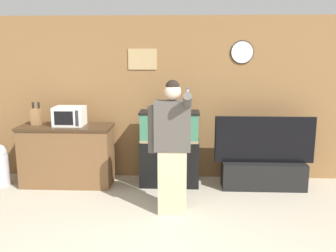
{
  "coord_description": "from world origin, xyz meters",
  "views": [
    {
      "loc": [
        0.19,
        -2.87,
        2.1
      ],
      "look_at": [
        -0.03,
        2.16,
        1.05
      ],
      "focal_mm": 40.0,
      "sensor_mm": 36.0,
      "label": 1
    }
  ],
  "objects_px": {
    "aquarium_on_stand": "(169,148)",
    "trash_bin": "(0,164)",
    "counter_island": "(67,155)",
    "knife_block": "(36,117)",
    "tv_on_stand": "(263,167)",
    "microwave": "(69,116)",
    "person_standing": "(172,146)"
  },
  "relations": [
    {
      "from": "microwave",
      "to": "person_standing",
      "type": "distance_m",
      "value": 1.9
    },
    {
      "from": "person_standing",
      "to": "microwave",
      "type": "bearing_deg",
      "value": 147.94
    },
    {
      "from": "aquarium_on_stand",
      "to": "trash_bin",
      "type": "xyz_separation_m",
      "value": [
        -2.63,
        -0.14,
        -0.25
      ]
    },
    {
      "from": "microwave",
      "to": "person_standing",
      "type": "bearing_deg",
      "value": -32.06
    },
    {
      "from": "tv_on_stand",
      "to": "person_standing",
      "type": "distance_m",
      "value": 1.76
    },
    {
      "from": "counter_island",
      "to": "trash_bin",
      "type": "height_order",
      "value": "counter_island"
    },
    {
      "from": "knife_block",
      "to": "tv_on_stand",
      "type": "distance_m",
      "value": 3.57
    },
    {
      "from": "tv_on_stand",
      "to": "trash_bin",
      "type": "relative_size",
      "value": 2.3
    },
    {
      "from": "tv_on_stand",
      "to": "counter_island",
      "type": "bearing_deg",
      "value": 179.63
    },
    {
      "from": "knife_block",
      "to": "tv_on_stand",
      "type": "relative_size",
      "value": 0.24
    },
    {
      "from": "counter_island",
      "to": "tv_on_stand",
      "type": "height_order",
      "value": "tv_on_stand"
    },
    {
      "from": "trash_bin",
      "to": "tv_on_stand",
      "type": "bearing_deg",
      "value": 1.09
    },
    {
      "from": "microwave",
      "to": "trash_bin",
      "type": "distance_m",
      "value": 1.34
    },
    {
      "from": "trash_bin",
      "to": "microwave",
      "type": "bearing_deg",
      "value": 6.29
    },
    {
      "from": "counter_island",
      "to": "microwave",
      "type": "relative_size",
      "value": 3.13
    },
    {
      "from": "aquarium_on_stand",
      "to": "trash_bin",
      "type": "bearing_deg",
      "value": -176.91
    },
    {
      "from": "counter_island",
      "to": "person_standing",
      "type": "bearing_deg",
      "value": -30.5
    },
    {
      "from": "aquarium_on_stand",
      "to": "person_standing",
      "type": "distance_m",
      "value": 1.07
    },
    {
      "from": "microwave",
      "to": "knife_block",
      "type": "xyz_separation_m",
      "value": [
        -0.53,
        0.01,
        -0.01
      ]
    },
    {
      "from": "counter_island",
      "to": "person_standing",
      "type": "xyz_separation_m",
      "value": [
        1.66,
        -0.98,
        0.43
      ]
    },
    {
      "from": "knife_block",
      "to": "aquarium_on_stand",
      "type": "bearing_deg",
      "value": 0.22
    },
    {
      "from": "counter_island",
      "to": "microwave",
      "type": "distance_m",
      "value": 0.62
    },
    {
      "from": "person_standing",
      "to": "knife_block",
      "type": "bearing_deg",
      "value": 154.52
    },
    {
      "from": "trash_bin",
      "to": "knife_block",
      "type": "bearing_deg",
      "value": 13.2
    },
    {
      "from": "microwave",
      "to": "aquarium_on_stand",
      "type": "relative_size",
      "value": 0.39
    },
    {
      "from": "tv_on_stand",
      "to": "trash_bin",
      "type": "bearing_deg",
      "value": -178.91
    },
    {
      "from": "knife_block",
      "to": "tv_on_stand",
      "type": "height_order",
      "value": "knife_block"
    },
    {
      "from": "aquarium_on_stand",
      "to": "trash_bin",
      "type": "height_order",
      "value": "aquarium_on_stand"
    },
    {
      "from": "microwave",
      "to": "tv_on_stand",
      "type": "relative_size",
      "value": 0.3
    },
    {
      "from": "aquarium_on_stand",
      "to": "microwave",
      "type": "bearing_deg",
      "value": -179.23
    },
    {
      "from": "counter_island",
      "to": "aquarium_on_stand",
      "type": "relative_size",
      "value": 1.22
    },
    {
      "from": "counter_island",
      "to": "knife_block",
      "type": "distance_m",
      "value": 0.76
    }
  ]
}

